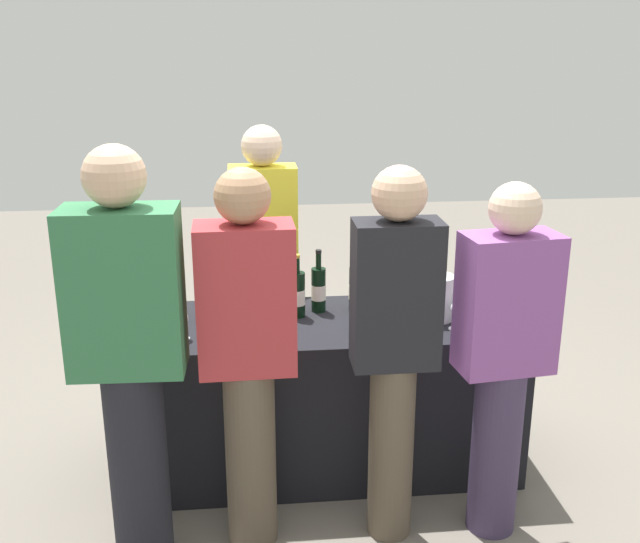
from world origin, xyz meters
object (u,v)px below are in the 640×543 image
wine_bottle_2 (297,294)px  guest_3 (503,353)px  wine_bottle_6 (421,287)px  guest_1 (247,351)px  wine_glass_4 (373,303)px  wine_glass_1 (244,308)px  guest_2 (394,342)px  wine_bottle_3 (319,289)px  ice_bucket (435,297)px  wine_glass_3 (360,311)px  server_pouring (264,259)px  wine_glass_0 (181,320)px  wine_bottle_4 (357,289)px  wine_bottle_5 (389,285)px  wine_bottle_7 (468,287)px  wine_bottle_1 (211,297)px  guest_0 (129,351)px  wine_bottle_0 (168,294)px  wine_glass_5 (457,310)px  wine_glass_2 (280,305)px

wine_bottle_2 → guest_3: 1.05m
wine_bottle_6 → guest_1: 1.11m
wine_bottle_6 → wine_glass_4: bearing=-145.2°
wine_glass_1 → guest_2: size_ratio=0.09×
wine_bottle_3 → guest_1: size_ratio=0.19×
wine_bottle_2 → ice_bucket: bearing=-8.6°
guest_1 → guest_3: size_ratio=1.05×
wine_glass_3 → server_pouring: (-0.41, 0.81, 0.02)m
guest_2 → guest_1: bearing=178.9°
wine_glass_0 → wine_bottle_4: bearing=18.6°
guest_2 → wine_bottle_6: bearing=68.6°
wine_glass_0 → wine_glass_3: size_ratio=0.91×
wine_bottle_4 → wine_bottle_6: size_ratio=1.03×
wine_bottle_5 → wine_bottle_7: (0.38, -0.10, 0.01)m
wine_bottle_1 → wine_bottle_5: bearing=5.0°
wine_bottle_3 → wine_glass_4: size_ratio=2.13×
guest_0 → guest_1: 0.46m
wine_bottle_3 → wine_bottle_4: wine_bottle_4 is taller
wine_bottle_0 → guest_0: bearing=-95.3°
wine_glass_4 → wine_bottle_6: bearing=34.8°
wine_bottle_6 → guest_3: guest_3 is taller
wine_glass_3 → wine_bottle_7: bearing=21.0°
wine_glass_0 → wine_bottle_2: bearing=23.7°
wine_bottle_0 → wine_glass_5: 1.39m
wine_glass_3 → wine_glass_5: (0.45, -0.01, -0.01)m
wine_bottle_6 → guest_2: 0.75m
wine_bottle_2 → guest_1: guest_1 is taller
wine_glass_1 → guest_1: size_ratio=0.09×
wine_glass_3 → guest_2: size_ratio=0.09×
guest_2 → guest_0: bearing=-176.9°
wine_glass_1 → wine_glass_5: (0.98, -0.10, -0.01)m
wine_bottle_3 → wine_bottle_4: 0.19m
wine_bottle_1 → server_pouring: server_pouring is taller
wine_bottle_2 → wine_bottle_3: size_ratio=0.99×
ice_bucket → guest_0: guest_0 is taller
wine_bottle_0 → wine_bottle_1: bearing=-19.7°
wine_bottle_5 → wine_glass_1: 0.76m
wine_bottle_0 → wine_glass_2: bearing=-21.5°
wine_glass_2 → wine_bottle_3: bearing=43.5°
wine_bottle_7 → wine_glass_5: wine_bottle_7 is taller
wine_bottle_7 → wine_bottle_3: bearing=174.3°
wine_bottle_5 → wine_bottle_7: 0.39m
wine_bottle_7 → wine_glass_4: (-0.50, -0.13, -0.01)m
wine_glass_5 → wine_glass_0: bearing=179.6°
wine_glass_1 → guest_3: 1.19m
guest_3 → wine_glass_5: bearing=93.5°
server_pouring → wine_glass_3: bearing=116.6°
wine_bottle_3 → wine_bottle_7: 0.74m
wine_bottle_4 → guest_1: 0.88m
wine_bottle_7 → ice_bucket: (-0.19, -0.09, -0.01)m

